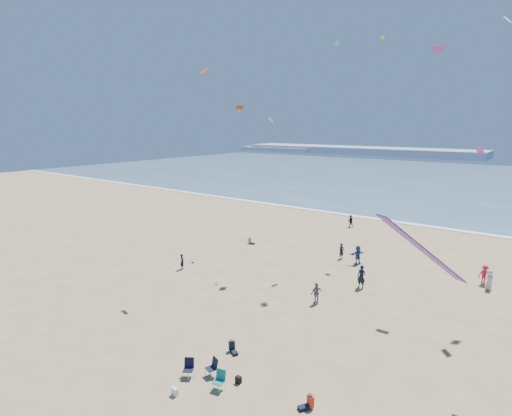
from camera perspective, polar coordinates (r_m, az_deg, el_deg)
The scene contains 11 objects.
ground at distance 22.53m, azimuth -18.21°, elevation -24.84°, with size 220.00×220.00×0.00m, color tan.
ocean at distance 106.80m, azimuth 28.25°, elevation 3.25°, with size 220.00×100.00×0.06m, color #476B84.
surf_line at distance 58.48m, azimuth 20.58°, elevation -2.04°, with size 220.00×1.20×0.08m, color white.
headland_far at distance 195.36m, azimuth 14.15°, elevation 7.99°, with size 110.00×20.00×3.20m, color #7A8EA8.
headland_near at distance 209.84m, azimuth 3.38°, elevation 8.39°, with size 40.00×14.00×2.00m, color #7A8EA8.
standing_flyers at distance 29.07m, azimuth 11.39°, elevation -13.64°, with size 30.77×49.11×1.95m.
seated_group at distance 25.47m, azimuth 1.44°, elevation -18.43°, with size 21.70×24.31×0.84m.
chair_cluster at distance 22.81m, azimuth -7.17°, elevation -22.25°, with size 2.78×1.60×1.00m.
white_tote at distance 22.26m, azimuth -11.53°, elevation -24.31°, with size 0.35×0.20×0.40m, color silver.
black_backpack at distance 22.69m, azimuth -2.53°, elevation -23.31°, with size 0.30×0.22×0.38m, color black.
kites_aloft at distance 24.88m, azimuth 25.11°, elevation 13.53°, with size 41.32×36.98×28.48m.
Camera 1 is at (15.35, -9.87, 13.22)m, focal length 28.00 mm.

